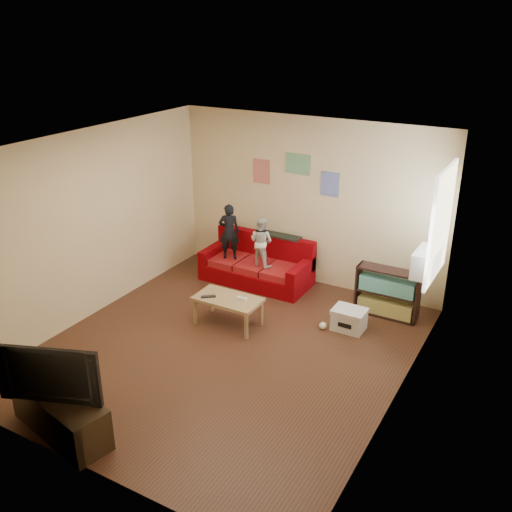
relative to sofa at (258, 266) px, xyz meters
The scene contains 17 objects.
room_shell 2.42m from the sofa, 71.94° to the right, with size 4.52×5.02×2.72m.
sofa is the anchor object (origin of this frame).
child_a 0.75m from the sofa, 160.40° to the right, with size 0.34×0.22×0.93m, color black.
child_b 0.56m from the sofa, 47.36° to the right, with size 0.40×0.31×0.82m, color silver.
coffee_table 1.53m from the sofa, 77.01° to the right, with size 0.94×0.52×0.42m.
remote 1.61m from the sofa, 86.71° to the right, with size 0.21×0.05×0.02m, color black.
game_controller 1.54m from the sofa, 69.28° to the right, with size 0.15×0.04×0.03m, color white.
bookshelf 2.22m from the sofa, ahead, with size 0.92×0.27×0.73m.
window 3.23m from the sofa, ahead, with size 0.04×1.08×1.48m, color white.
ac_unit 2.92m from the sofa, ahead, with size 0.28×0.55×0.35m, color #B7B2A3.
artwork_left 1.56m from the sofa, 112.76° to the left, with size 0.30×0.01×0.40m, color #D87266.
artwork_center 1.80m from the sofa, 41.93° to the left, with size 0.42×0.01×0.32m, color #72B27F.
artwork_right 1.81m from the sofa, 22.53° to the left, with size 0.30×0.01×0.38m, color #727FCC.
file_box 2.05m from the sofa, 22.14° to the right, with size 0.46×0.35×0.32m.
tv_stand 4.30m from the sofa, 89.63° to the right, with size 1.27×0.42×0.48m, color black.
television 4.33m from the sofa, 89.63° to the right, with size 1.09×0.14×0.63m, color black.
tissue 1.85m from the sofa, 30.88° to the right, with size 0.10×0.10×0.10m, color white.
Camera 1 is at (3.53, -5.45, 4.09)m, focal length 40.00 mm.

